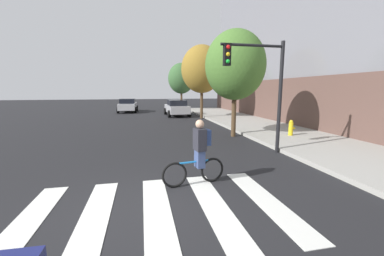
% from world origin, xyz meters
% --- Properties ---
extents(ground_plane, '(120.00, 120.00, 0.00)m').
position_xyz_m(ground_plane, '(0.00, 0.00, 0.00)').
color(ground_plane, black).
extents(crosswalk_stripes, '(5.33, 3.37, 0.01)m').
position_xyz_m(crosswalk_stripes, '(0.49, 0.00, 0.01)').
color(crosswalk_stripes, silver).
rests_on(crosswalk_stripes, ground).
extents(sedan_mid, '(2.13, 4.38, 1.50)m').
position_xyz_m(sedan_mid, '(3.47, 17.69, 0.77)').
color(sedan_mid, '#B7B7BC').
rests_on(sedan_mid, ground).
extents(sedan_far, '(2.13, 4.34, 1.48)m').
position_xyz_m(sedan_far, '(-1.25, 22.52, 0.76)').
color(sedan_far, '#B7B7BC').
rests_on(sedan_far, ground).
extents(cyclist, '(1.70, 0.40, 1.69)m').
position_xyz_m(cyclist, '(1.63, 1.22, 0.84)').
color(cyclist, black).
rests_on(cyclist, ground).
extents(traffic_light_near, '(2.47, 0.28, 4.20)m').
position_xyz_m(traffic_light_near, '(4.57, 3.65, 2.86)').
color(traffic_light_near, black).
rests_on(traffic_light_near, ground).
extents(fire_hydrant, '(0.33, 0.22, 0.78)m').
position_xyz_m(fire_hydrant, '(7.59, 6.01, 0.53)').
color(fire_hydrant, gold).
rests_on(fire_hydrant, sidewalk).
extents(street_tree_near, '(3.04, 3.04, 5.41)m').
position_xyz_m(street_tree_near, '(4.93, 7.07, 3.65)').
color(street_tree_near, '#4C3823').
rests_on(street_tree_near, ground).
extents(street_tree_mid, '(3.43, 3.43, 6.10)m').
position_xyz_m(street_tree_mid, '(5.24, 15.11, 4.12)').
color(street_tree_mid, '#4C3823').
rests_on(street_tree_mid, ground).
extents(street_tree_far, '(3.14, 3.14, 5.58)m').
position_xyz_m(street_tree_far, '(4.97, 23.93, 3.77)').
color(street_tree_far, '#4C3823').
rests_on(street_tree_far, ground).
extents(corner_building, '(15.07, 24.84, 13.89)m').
position_xyz_m(corner_building, '(17.48, 12.88, 6.90)').
color(corner_building, brown).
rests_on(corner_building, ground).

